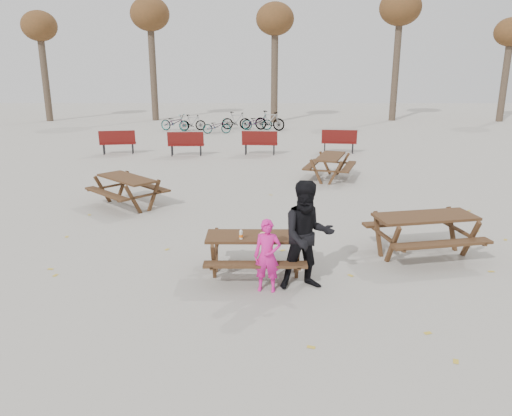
{
  "coord_description": "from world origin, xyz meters",
  "views": [
    {
      "loc": [
        0.08,
        -8.58,
        3.82
      ],
      "look_at": [
        0.0,
        1.0,
        1.0
      ],
      "focal_mm": 35.0,
      "sensor_mm": 36.0,
      "label": 1
    }
  ],
  "objects_px": {
    "adult": "(307,236)",
    "picnic_table_far": "(330,167)",
    "child": "(267,256)",
    "food_tray": "(264,236)",
    "soda_bottle": "(241,235)",
    "picnic_table_east": "(424,236)",
    "main_picnic_table": "(256,245)",
    "picnic_table_north": "(128,192)"
  },
  "relations": [
    {
      "from": "adult",
      "to": "picnic_table_far",
      "type": "bearing_deg",
      "value": 70.35
    },
    {
      "from": "child",
      "to": "food_tray",
      "type": "bearing_deg",
      "value": 103.46
    },
    {
      "from": "soda_bottle",
      "to": "picnic_table_far",
      "type": "bearing_deg",
      "value": 71.59
    },
    {
      "from": "picnic_table_east",
      "to": "picnic_table_far",
      "type": "distance_m",
      "value": 6.99
    },
    {
      "from": "child",
      "to": "adult",
      "type": "height_order",
      "value": "adult"
    },
    {
      "from": "soda_bottle",
      "to": "picnic_table_far",
      "type": "xyz_separation_m",
      "value": [
        2.69,
        8.09,
        -0.45
      ]
    },
    {
      "from": "soda_bottle",
      "to": "picnic_table_east",
      "type": "height_order",
      "value": "soda_bottle"
    },
    {
      "from": "main_picnic_table",
      "to": "soda_bottle",
      "type": "relative_size",
      "value": 10.59
    },
    {
      "from": "soda_bottle",
      "to": "picnic_table_north",
      "type": "distance_m",
      "value": 5.78
    },
    {
      "from": "food_tray",
      "to": "soda_bottle",
      "type": "relative_size",
      "value": 1.06
    },
    {
      "from": "child",
      "to": "picnic_table_north",
      "type": "bearing_deg",
      "value": 133.2
    },
    {
      "from": "soda_bottle",
      "to": "picnic_table_east",
      "type": "xyz_separation_m",
      "value": [
        3.66,
        1.16,
        -0.42
      ]
    },
    {
      "from": "picnic_table_east",
      "to": "child",
      "type": "bearing_deg",
      "value": -164.53
    },
    {
      "from": "main_picnic_table",
      "to": "food_tray",
      "type": "distance_m",
      "value": 0.26
    },
    {
      "from": "food_tray",
      "to": "picnic_table_far",
      "type": "xyz_separation_m",
      "value": [
        2.29,
        7.96,
        -0.39
      ]
    },
    {
      "from": "picnic_table_east",
      "to": "picnic_table_far",
      "type": "relative_size",
      "value": 1.07
    },
    {
      "from": "soda_bottle",
      "to": "adult",
      "type": "relative_size",
      "value": 0.09
    },
    {
      "from": "main_picnic_table",
      "to": "adult",
      "type": "bearing_deg",
      "value": -31.73
    },
    {
      "from": "soda_bottle",
      "to": "picnic_table_east",
      "type": "bearing_deg",
      "value": 17.67
    },
    {
      "from": "soda_bottle",
      "to": "adult",
      "type": "distance_m",
      "value": 1.21
    },
    {
      "from": "picnic_table_north",
      "to": "picnic_table_far",
      "type": "height_order",
      "value": "picnic_table_north"
    },
    {
      "from": "food_tray",
      "to": "child",
      "type": "relative_size",
      "value": 0.14
    },
    {
      "from": "main_picnic_table",
      "to": "soda_bottle",
      "type": "bearing_deg",
      "value": -143.02
    },
    {
      "from": "adult",
      "to": "picnic_table_far",
      "type": "relative_size",
      "value": 1.03
    },
    {
      "from": "picnic_table_east",
      "to": "adult",
      "type": "bearing_deg",
      "value": -160.47
    },
    {
      "from": "soda_bottle",
      "to": "picnic_table_far",
      "type": "height_order",
      "value": "soda_bottle"
    },
    {
      "from": "main_picnic_table",
      "to": "child",
      "type": "distance_m",
      "value": 0.7
    },
    {
      "from": "food_tray",
      "to": "picnic_table_north",
      "type": "height_order",
      "value": "picnic_table_north"
    },
    {
      "from": "adult",
      "to": "picnic_table_north",
      "type": "bearing_deg",
      "value": 121.63
    },
    {
      "from": "main_picnic_table",
      "to": "food_tray",
      "type": "bearing_deg",
      "value": -24.75
    },
    {
      "from": "soda_bottle",
      "to": "adult",
      "type": "height_order",
      "value": "adult"
    },
    {
      "from": "main_picnic_table",
      "to": "soda_bottle",
      "type": "distance_m",
      "value": 0.42
    },
    {
      "from": "soda_bottle",
      "to": "picnic_table_north",
      "type": "relative_size",
      "value": 0.09
    },
    {
      "from": "food_tray",
      "to": "soda_bottle",
      "type": "distance_m",
      "value": 0.43
    },
    {
      "from": "main_picnic_table",
      "to": "child",
      "type": "xyz_separation_m",
      "value": [
        0.21,
        -0.67,
        0.05
      ]
    },
    {
      "from": "adult",
      "to": "picnic_table_north",
      "type": "xyz_separation_m",
      "value": [
        -4.42,
        5.1,
        -0.56
      ]
    },
    {
      "from": "soda_bottle",
      "to": "picnic_table_far",
      "type": "relative_size",
      "value": 0.09
    },
    {
      "from": "adult",
      "to": "picnic_table_north",
      "type": "height_order",
      "value": "adult"
    },
    {
      "from": "food_tray",
      "to": "picnic_table_far",
      "type": "distance_m",
      "value": 8.29
    },
    {
      "from": "main_picnic_table",
      "to": "adult",
      "type": "relative_size",
      "value": 0.93
    },
    {
      "from": "picnic_table_east",
      "to": "picnic_table_north",
      "type": "xyz_separation_m",
      "value": [
        -6.93,
        3.58,
        -0.02
      ]
    },
    {
      "from": "main_picnic_table",
      "to": "picnic_table_north",
      "type": "distance_m",
      "value": 5.76
    }
  ]
}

